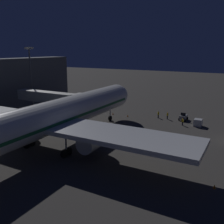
{
  "coord_description": "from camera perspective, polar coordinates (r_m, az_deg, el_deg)",
  "views": [
    {
      "loc": [
        -29.61,
        42.56,
        17.1
      ],
      "look_at": [
        -3.0,
        -5.89,
        3.5
      ],
      "focal_mm": 40.95,
      "sensor_mm": 36.0,
      "label": 1
    }
  ],
  "objects": [
    {
      "name": "airliner_at_gate",
      "position": [
        44.07,
        -14.8,
        -1.8
      ],
      "size": [
        51.01,
        58.37,
        20.4
      ],
      "color": "silver",
      "rests_on": "ground_plane"
    },
    {
      "name": "traffic_cone_wingtip_svc_side",
      "position": [
        35.96,
        21.93,
        -15.17
      ],
      "size": [
        0.36,
        0.36,
        0.55
      ],
      "primitive_type": "cone",
      "color": "orange",
      "rests_on": "ground_plane"
    },
    {
      "name": "apron_floodlight_mast",
      "position": [
        76.47,
        -17.68,
        8.08
      ],
      "size": [
        2.9,
        0.5,
        17.73
      ],
      "color": "#59595E",
      "rests_on": "ground_plane"
    },
    {
      "name": "jet_bridge",
      "position": [
        62.97,
        -12.29,
        3.08
      ],
      "size": [
        20.76,
        3.4,
        7.24
      ],
      "color": "#9E9E99",
      "rests_on": "ground_plane"
    },
    {
      "name": "ground_crew_near_nose_gear",
      "position": [
        65.51,
        12.28,
        -0.72
      ],
      "size": [
        0.4,
        0.4,
        1.83
      ],
      "color": "black",
      "rests_on": "ground_plane"
    },
    {
      "name": "traffic_cone_nose_starboard",
      "position": [
        68.64,
        0.21,
        -0.37
      ],
      "size": [
        0.36,
        0.36,
        0.55
      ],
      "primitive_type": "cone",
      "color": "orange",
      "rests_on": "ground_plane"
    },
    {
      "name": "baggage_container_far_row",
      "position": [
        61.59,
        18.65,
        -2.26
      ],
      "size": [
        1.74,
        1.77,
        1.63
      ],
      "primitive_type": "cube",
      "color": "#B7BABF",
      "rests_on": "ground_plane"
    },
    {
      "name": "traffic_cone_nose_port",
      "position": [
        66.72,
        3.54,
        -0.81
      ],
      "size": [
        0.36,
        0.36,
        0.55
      ],
      "primitive_type": "cone",
      "color": "orange",
      "rests_on": "ground_plane"
    },
    {
      "name": "ground_crew_under_port_wing",
      "position": [
        61.05,
        15.49,
        -2.01
      ],
      "size": [
        0.4,
        0.4,
        1.77
      ],
      "color": "black",
      "rests_on": "ground_plane"
    },
    {
      "name": "ground_crew_by_belt_loader",
      "position": [
        66.27,
        10.3,
        -0.5
      ],
      "size": [
        0.4,
        0.4,
        1.76
      ],
      "color": "black",
      "rests_on": "ground_plane"
    },
    {
      "name": "ground_plane",
      "position": [
        54.6,
        -5.76,
        -4.5
      ],
      "size": [
        320.0,
        320.0,
        0.0
      ],
      "primitive_type": "plane",
      "color": "#383533"
    },
    {
      "name": "baggage_tug_lead",
      "position": [
        65.7,
        15.65,
        -1.08
      ],
      "size": [
        1.86,
        2.65,
        1.95
      ],
      "color": "slate",
      "rests_on": "ground_plane"
    }
  ]
}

